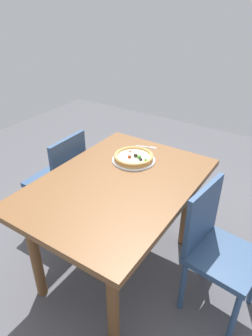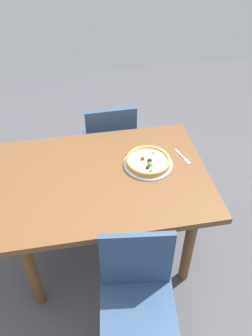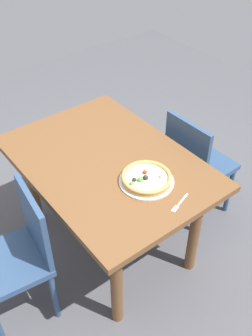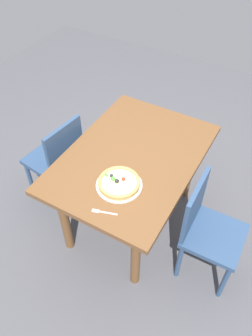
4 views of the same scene
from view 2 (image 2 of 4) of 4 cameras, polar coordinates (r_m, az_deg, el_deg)
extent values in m
plane|color=#4C4C51|center=(2.74, -3.01, -13.22)|extent=(6.00, 6.00, 0.00)
cube|color=brown|center=(2.17, -3.71, -1.80)|extent=(1.30, 0.91, 0.04)
cylinder|color=brown|center=(2.73, 6.23, -1.96)|extent=(0.07, 0.07, 0.73)
cylinder|color=brown|center=(2.68, -14.89, -4.53)|extent=(0.07, 0.07, 0.73)
cylinder|color=brown|center=(2.35, 10.17, -12.25)|extent=(0.07, 0.07, 0.73)
cylinder|color=brown|center=(2.29, -15.16, -15.62)|extent=(0.07, 0.07, 0.73)
cylinder|color=navy|center=(3.20, -6.20, 2.16)|extent=(0.04, 0.04, 0.43)
cylinder|color=navy|center=(3.23, -0.21, 2.94)|extent=(0.04, 0.04, 0.43)
cylinder|color=navy|center=(2.94, -5.41, -1.99)|extent=(0.04, 0.04, 0.43)
cylinder|color=navy|center=(2.98, 1.07, -1.10)|extent=(0.04, 0.04, 0.43)
cube|color=navy|center=(2.93, -2.83, 4.01)|extent=(0.41, 0.41, 0.04)
cube|color=navy|center=(2.65, -2.35, 5.53)|extent=(0.38, 0.04, 0.42)
cylinder|color=navy|center=(2.29, 6.05, -21.10)|extent=(0.04, 0.04, 0.43)
cylinder|color=navy|center=(2.27, -3.10, -21.60)|extent=(0.04, 0.04, 0.43)
cube|color=navy|center=(1.99, 2.02, -22.76)|extent=(0.45, 0.45, 0.04)
cube|color=navy|center=(1.88, 1.72, -14.66)|extent=(0.38, 0.08, 0.42)
cylinder|color=silver|center=(2.23, 3.60, 0.69)|extent=(0.31, 0.31, 0.01)
cylinder|color=tan|center=(2.22, 3.61, 0.96)|extent=(0.28, 0.28, 0.02)
cylinder|color=beige|center=(2.22, 3.63, 1.19)|extent=(0.25, 0.25, 0.01)
torus|color=tan|center=(2.21, 3.64, 1.33)|extent=(0.29, 0.29, 0.02)
sphere|color=#262626|center=(2.20, 3.87, 1.23)|extent=(0.03, 0.03, 0.03)
sphere|color=#262626|center=(2.15, 3.53, 0.10)|extent=(0.02, 0.02, 0.02)
sphere|color=maroon|center=(2.21, 2.72, 1.55)|extent=(0.03, 0.03, 0.03)
sphere|color=#4C9E38|center=(2.17, 3.93, 0.64)|extent=(0.03, 0.03, 0.03)
sphere|color=#E58C7F|center=(2.27, 4.48, 2.49)|extent=(0.02, 0.02, 0.02)
sphere|color=#4C9E38|center=(2.13, 4.09, -0.43)|extent=(0.02, 0.02, 0.02)
cube|color=silver|center=(2.34, 8.77, 2.26)|extent=(0.04, 0.11, 0.00)
cube|color=silver|center=(2.29, 9.96, 1.05)|extent=(0.04, 0.05, 0.00)
camera|label=1|loc=(1.40, -66.13, -1.47)|focal=32.19mm
camera|label=3|loc=(1.74, 68.36, 18.34)|focal=41.62mm
camera|label=4|loc=(2.94, 34.17, 41.33)|focal=35.69mm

